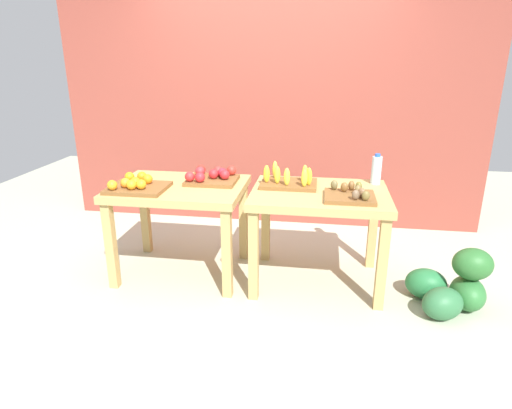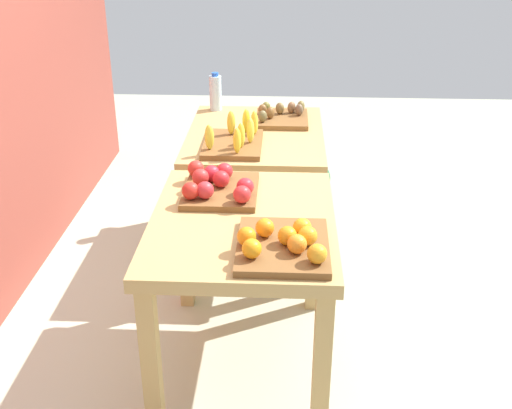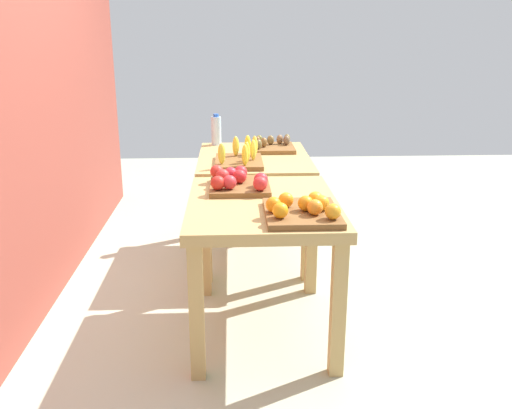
# 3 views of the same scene
# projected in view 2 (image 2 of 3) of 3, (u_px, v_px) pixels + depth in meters

# --- Properties ---
(ground_plane) EXTENTS (8.00, 8.00, 0.00)m
(ground_plane) POSITION_uv_depth(u_px,v_px,m) (251.00, 294.00, 3.59)
(ground_plane) COLOR #ABB097
(display_table_left) EXTENTS (1.04, 0.80, 0.77)m
(display_table_left) POSITION_uv_depth(u_px,v_px,m) (243.00, 241.00, 2.80)
(display_table_left) COLOR tan
(display_table_left) RESTS_ON ground_plane
(display_table_right) EXTENTS (1.04, 0.80, 0.77)m
(display_table_right) POSITION_uv_depth(u_px,v_px,m) (255.00, 150.00, 3.81)
(display_table_right) COLOR tan
(display_table_right) RESTS_ON ground_plane
(orange_bin) EXTENTS (0.44, 0.38, 0.11)m
(orange_bin) POSITION_uv_depth(u_px,v_px,m) (283.00, 243.00, 2.47)
(orange_bin) COLOR brown
(orange_bin) RESTS_ON display_table_left
(apple_bin) EXTENTS (0.41, 0.35, 0.11)m
(apple_bin) POSITION_uv_depth(u_px,v_px,m) (218.00, 186.00, 2.95)
(apple_bin) COLOR brown
(apple_bin) RESTS_ON display_table_left
(banana_crate) EXTENTS (0.44, 0.32, 0.17)m
(banana_crate) POSITION_uv_depth(u_px,v_px,m) (235.00, 139.00, 3.52)
(banana_crate) COLOR brown
(banana_crate) RESTS_ON display_table_right
(kiwi_bin) EXTENTS (0.36, 0.32, 0.10)m
(kiwi_bin) POSITION_uv_depth(u_px,v_px,m) (281.00, 116.00, 3.94)
(kiwi_bin) COLOR brown
(kiwi_bin) RESTS_ON display_table_right
(water_bottle) EXTENTS (0.08, 0.08, 0.25)m
(water_bottle) POSITION_uv_depth(u_px,v_px,m) (216.00, 92.00, 4.12)
(water_bottle) COLOR silver
(water_bottle) RESTS_ON display_table_right
(watermelon_pile) EXTENTS (0.57, 0.58, 0.47)m
(watermelon_pile) POSITION_uv_depth(u_px,v_px,m) (294.00, 165.00, 4.89)
(watermelon_pile) COLOR #2A6830
(watermelon_pile) RESTS_ON ground_plane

